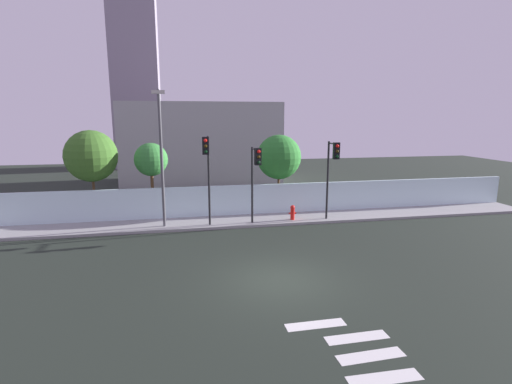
{
  "coord_description": "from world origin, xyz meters",
  "views": [
    {
      "loc": [
        -3.46,
        -13.07,
        6.01
      ],
      "look_at": [
        0.37,
        6.5,
        2.1
      ],
      "focal_mm": 27.07,
      "sensor_mm": 36.0,
      "label": 1
    }
  ],
  "objects_px": {
    "traffic_light_left": "(332,164)",
    "roadside_tree_leftmost": "(91,156)",
    "roadside_tree_midleft": "(151,160)",
    "street_lamp_curbside": "(161,149)",
    "traffic_light_right": "(255,169)",
    "traffic_light_center": "(207,162)",
    "roadside_tree_midright": "(279,157)",
    "fire_hydrant": "(293,212)"
  },
  "relations": [
    {
      "from": "traffic_light_left",
      "to": "roadside_tree_midleft",
      "type": "xyz_separation_m",
      "value": [
        -9.97,
        3.6,
        0.04
      ]
    },
    {
      "from": "traffic_light_center",
      "to": "traffic_light_right",
      "type": "relative_size",
      "value": 1.14
    },
    {
      "from": "street_lamp_curbside",
      "to": "roadside_tree_midleft",
      "type": "height_order",
      "value": "street_lamp_curbside"
    },
    {
      "from": "traffic_light_left",
      "to": "traffic_light_right",
      "type": "xyz_separation_m",
      "value": [
        -4.31,
        0.14,
        -0.19
      ]
    },
    {
      "from": "fire_hydrant",
      "to": "roadside_tree_leftmost",
      "type": "height_order",
      "value": "roadside_tree_leftmost"
    },
    {
      "from": "fire_hydrant",
      "to": "roadside_tree_midright",
      "type": "xyz_separation_m",
      "value": [
        -0.11,
        2.85,
        2.87
      ]
    },
    {
      "from": "roadside_tree_leftmost",
      "to": "traffic_light_center",
      "type": "bearing_deg",
      "value": -28.43
    },
    {
      "from": "traffic_light_center",
      "to": "traffic_light_left",
      "type": "bearing_deg",
      "value": -1.03
    },
    {
      "from": "traffic_light_center",
      "to": "roadside_tree_midleft",
      "type": "height_order",
      "value": "traffic_light_center"
    },
    {
      "from": "street_lamp_curbside",
      "to": "traffic_light_center",
      "type": "bearing_deg",
      "value": -9.7
    },
    {
      "from": "traffic_light_left",
      "to": "traffic_light_right",
      "type": "height_order",
      "value": "traffic_light_left"
    },
    {
      "from": "roadside_tree_midleft",
      "to": "roadside_tree_leftmost",
      "type": "bearing_deg",
      "value": 180.0
    },
    {
      "from": "roadside_tree_midright",
      "to": "traffic_light_left",
      "type": "bearing_deg",
      "value": -59.43
    },
    {
      "from": "roadside_tree_midleft",
      "to": "street_lamp_curbside",
      "type": "bearing_deg",
      "value": -76.1
    },
    {
      "from": "traffic_light_left",
      "to": "traffic_light_right",
      "type": "bearing_deg",
      "value": 178.11
    },
    {
      "from": "traffic_light_right",
      "to": "roadside_tree_midleft",
      "type": "bearing_deg",
      "value": 148.55
    },
    {
      "from": "traffic_light_left",
      "to": "street_lamp_curbside",
      "type": "distance_m",
      "value": 9.27
    },
    {
      "from": "street_lamp_curbside",
      "to": "fire_hydrant",
      "type": "distance_m",
      "value": 8.12
    },
    {
      "from": "fire_hydrant",
      "to": "roadside_tree_midleft",
      "type": "distance_m",
      "value": 8.92
    },
    {
      "from": "roadside_tree_midright",
      "to": "traffic_light_center",
      "type": "bearing_deg",
      "value": -143.78
    },
    {
      "from": "traffic_light_left",
      "to": "street_lamp_curbside",
      "type": "height_order",
      "value": "street_lamp_curbside"
    },
    {
      "from": "traffic_light_center",
      "to": "fire_hydrant",
      "type": "height_order",
      "value": "traffic_light_center"
    },
    {
      "from": "street_lamp_curbside",
      "to": "roadside_tree_midleft",
      "type": "distance_m",
      "value": 3.3
    },
    {
      "from": "traffic_light_left",
      "to": "roadside_tree_midleft",
      "type": "bearing_deg",
      "value": 160.14
    },
    {
      "from": "roadside_tree_midleft",
      "to": "traffic_light_right",
      "type": "bearing_deg",
      "value": -31.45
    },
    {
      "from": "street_lamp_curbside",
      "to": "roadside_tree_midleft",
      "type": "bearing_deg",
      "value": 103.9
    },
    {
      "from": "traffic_light_right",
      "to": "roadside_tree_midleft",
      "type": "relative_size",
      "value": 0.95
    },
    {
      "from": "street_lamp_curbside",
      "to": "roadside_tree_midleft",
      "type": "xyz_separation_m",
      "value": [
        -0.76,
        3.08,
        -0.9
      ]
    },
    {
      "from": "traffic_light_center",
      "to": "fire_hydrant",
      "type": "bearing_deg",
      "value": 7.33
    },
    {
      "from": "traffic_light_left",
      "to": "fire_hydrant",
      "type": "relative_size",
      "value": 5.24
    },
    {
      "from": "traffic_light_center",
      "to": "roadside_tree_midleft",
      "type": "relative_size",
      "value": 1.08
    },
    {
      "from": "traffic_light_right",
      "to": "roadside_tree_midright",
      "type": "xyz_separation_m",
      "value": [
        2.19,
        3.46,
        0.23
      ]
    },
    {
      "from": "traffic_light_right",
      "to": "roadside_tree_midright",
      "type": "relative_size",
      "value": 0.87
    },
    {
      "from": "traffic_light_center",
      "to": "roadside_tree_midright",
      "type": "relative_size",
      "value": 0.99
    },
    {
      "from": "traffic_light_left",
      "to": "roadside_tree_leftmost",
      "type": "relative_size",
      "value": 0.85
    },
    {
      "from": "fire_hydrant",
      "to": "roadside_tree_midright",
      "type": "relative_size",
      "value": 0.18
    },
    {
      "from": "roadside_tree_leftmost",
      "to": "street_lamp_curbside",
      "type": "bearing_deg",
      "value": -36.96
    },
    {
      "from": "roadside_tree_midright",
      "to": "roadside_tree_leftmost",
      "type": "bearing_deg",
      "value": 180.0
    },
    {
      "from": "traffic_light_center",
      "to": "street_lamp_curbside",
      "type": "xyz_separation_m",
      "value": [
        -2.33,
        0.4,
        0.7
      ]
    },
    {
      "from": "traffic_light_left",
      "to": "street_lamp_curbside",
      "type": "bearing_deg",
      "value": 176.75
    },
    {
      "from": "roadside_tree_leftmost",
      "to": "roadside_tree_midright",
      "type": "bearing_deg",
      "value": 0.0
    },
    {
      "from": "traffic_light_center",
      "to": "roadside_tree_leftmost",
      "type": "xyz_separation_m",
      "value": [
        -6.42,
        3.48,
        0.09
      ]
    }
  ]
}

